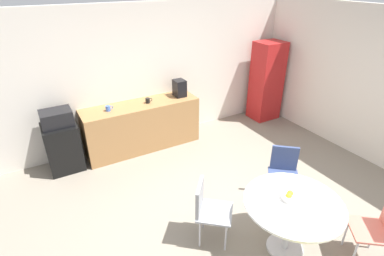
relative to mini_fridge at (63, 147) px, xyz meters
The scene contains 14 objects.
ground_plane 3.24m from the mini_fridge, 55.59° to the right, with size 6.00×6.00×0.00m, color gray.
wall_back 2.05m from the mini_fridge, 10.91° to the left, with size 6.00×0.10×2.60m, color silver.
counter_block 1.42m from the mini_fridge, ahead, with size 2.14×0.60×0.90m, color #9E7042.
mini_fridge is the anchor object (origin of this frame).
microwave 0.54m from the mini_fridge, ahead, with size 0.48×0.38×0.26m, color black.
locker_cabinet 4.39m from the mini_fridge, ahead, with size 0.60×0.50×1.74m, color #B21E1E.
round_table 3.75m from the mini_fridge, 57.21° to the right, with size 1.12×1.12×0.74m.
chair_coral 4.68m from the mini_fridge, 53.17° to the right, with size 0.59×0.59×0.83m.
chair_navy 3.59m from the mini_fridge, 42.12° to the right, with size 0.59×0.59×0.83m.
chair_gray 2.83m from the mini_fridge, 62.99° to the right, with size 0.59×0.59×0.83m.
fruit_bowl 3.72m from the mini_fridge, 56.73° to the right, with size 0.21×0.21×0.11m.
mug_white 1.65m from the mini_fridge, ahead, with size 0.13×0.08×0.09m.
mug_green 0.99m from the mini_fridge, ahead, with size 0.13×0.08×0.09m.
coffee_maker 2.32m from the mini_fridge, ahead, with size 0.20×0.24×0.32m, color black.
Camera 1 is at (-2.04, -2.17, 3.01)m, focal length 27.78 mm.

